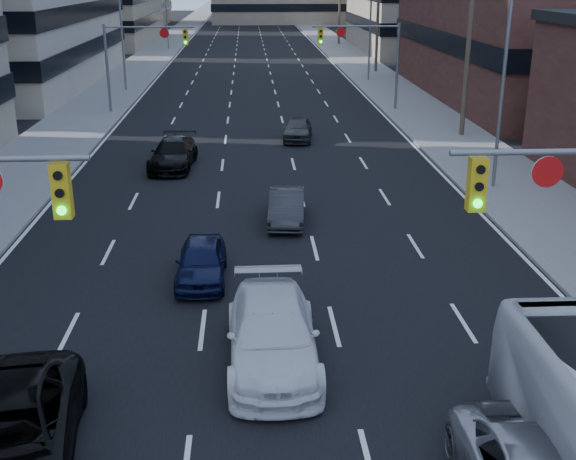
% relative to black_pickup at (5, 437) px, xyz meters
% --- Properties ---
extents(road_surface, '(18.00, 300.00, 0.02)m').
position_rel_black_pickup_xyz_m(road_surface, '(5.20, 123.75, -0.79)').
color(road_surface, black).
rests_on(road_surface, ground).
extents(sidewalk_left, '(5.00, 300.00, 0.15)m').
position_rel_black_pickup_xyz_m(sidewalk_left, '(-6.30, 123.75, -0.72)').
color(sidewalk_left, slate).
rests_on(sidewalk_left, ground).
extents(sidewalk_right, '(5.00, 300.00, 0.15)m').
position_rel_black_pickup_xyz_m(sidewalk_right, '(16.70, 123.75, -0.72)').
color(sidewalk_right, slate).
rests_on(sidewalk_right, ground).
extents(storefront_right_mid, '(20.00, 30.00, 9.00)m').
position_rel_black_pickup_xyz_m(storefront_right_mid, '(29.20, 43.75, 3.70)').
color(storefront_right_mid, '#472119').
rests_on(storefront_right_mid, ground).
extents(signal_far_left, '(6.09, 0.33, 6.00)m').
position_rel_black_pickup_xyz_m(signal_far_left, '(-2.48, 38.74, 3.50)').
color(signal_far_left, slate).
rests_on(signal_far_left, ground).
extents(signal_far_right, '(6.09, 0.33, 6.00)m').
position_rel_black_pickup_xyz_m(signal_far_right, '(12.88, 38.74, 3.50)').
color(signal_far_right, slate).
rests_on(signal_far_right, ground).
extents(utility_pole_block, '(2.20, 0.28, 11.00)m').
position_rel_black_pickup_xyz_m(utility_pole_block, '(17.40, 29.75, 4.98)').
color(utility_pole_block, '#4C3D2D').
rests_on(utility_pole_block, ground).
extents(utility_pole_midblock, '(2.20, 0.28, 11.00)m').
position_rel_black_pickup_xyz_m(utility_pole_midblock, '(17.40, 59.75, 4.98)').
color(utility_pole_midblock, '#4C3D2D').
rests_on(utility_pole_midblock, ground).
extents(utility_pole_distant, '(2.20, 0.28, 11.00)m').
position_rel_black_pickup_xyz_m(utility_pole_distant, '(17.40, 89.75, 4.98)').
color(utility_pole_distant, '#4C3D2D').
rests_on(utility_pole_distant, ground).
extents(streetlight_left_mid, '(2.03, 0.22, 9.00)m').
position_rel_black_pickup_xyz_m(streetlight_left_mid, '(-5.14, 48.75, 4.25)').
color(streetlight_left_mid, slate).
rests_on(streetlight_left_mid, ground).
extents(streetlight_left_far, '(2.03, 0.22, 9.00)m').
position_rel_black_pickup_xyz_m(streetlight_left_far, '(-5.14, 83.75, 4.25)').
color(streetlight_left_far, slate).
rests_on(streetlight_left_far, ground).
extents(streetlight_right_near, '(2.03, 0.22, 9.00)m').
position_rel_black_pickup_xyz_m(streetlight_right_near, '(15.54, 18.75, 4.25)').
color(streetlight_right_near, slate).
rests_on(streetlight_right_near, ground).
extents(streetlight_right_far, '(2.03, 0.22, 9.00)m').
position_rel_black_pickup_xyz_m(streetlight_right_far, '(15.54, 53.75, 4.25)').
color(streetlight_right_far, slate).
rests_on(streetlight_right_far, ground).
extents(black_pickup, '(3.41, 6.06, 1.60)m').
position_rel_black_pickup_xyz_m(black_pickup, '(0.00, 0.00, 0.00)').
color(black_pickup, black).
rests_on(black_pickup, ground).
extents(white_van, '(2.27, 5.46, 1.58)m').
position_rel_black_pickup_xyz_m(white_van, '(5.25, 3.88, -0.01)').
color(white_van, silver).
rests_on(white_van, ground).
extents(sedan_blue, '(1.53, 3.77, 1.28)m').
position_rel_black_pickup_xyz_m(sedan_blue, '(3.20, 9.16, -0.16)').
color(sedan_blue, black).
rests_on(sedan_blue, ground).
extents(sedan_grey_center, '(1.63, 3.94, 1.27)m').
position_rel_black_pickup_xyz_m(sedan_grey_center, '(6.18, 14.67, -0.17)').
color(sedan_grey_center, '#2C2B2D').
rests_on(sedan_grey_center, ground).
extents(sedan_black_far, '(2.33, 5.05, 1.43)m').
position_rel_black_pickup_xyz_m(sedan_black_far, '(0.99, 23.39, -0.08)').
color(sedan_black_far, black).
rests_on(sedan_black_far, ground).
extents(sedan_grey_right, '(2.00, 4.13, 1.36)m').
position_rel_black_pickup_xyz_m(sedan_grey_right, '(7.61, 29.44, -0.12)').
color(sedan_grey_right, '#2B2B2D').
rests_on(sedan_grey_right, ground).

